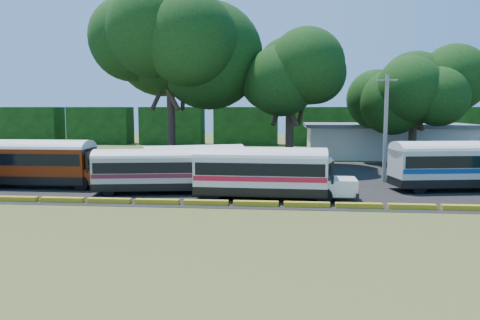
# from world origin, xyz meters

# --- Properties ---
(ground) EXTENTS (160.00, 160.00, 0.00)m
(ground) POSITION_xyz_m (0.00, 0.00, 0.00)
(ground) COLOR #42551C
(ground) RESTS_ON ground
(asphalt_strip) EXTENTS (64.00, 24.00, 0.02)m
(asphalt_strip) POSITION_xyz_m (1.00, 12.00, 0.01)
(asphalt_strip) COLOR black
(asphalt_strip) RESTS_ON ground
(curb) EXTENTS (53.70, 0.45, 0.30)m
(curb) POSITION_xyz_m (-0.00, 1.00, 0.15)
(curb) COLOR gold
(curb) RESTS_ON ground
(terminal_building) EXTENTS (19.00, 9.00, 4.00)m
(terminal_building) POSITION_xyz_m (18.00, 30.00, 2.03)
(terminal_building) COLOR beige
(terminal_building) RESTS_ON ground
(treeline_backdrop) EXTENTS (130.00, 4.00, 6.00)m
(treeline_backdrop) POSITION_xyz_m (0.00, 48.00, 3.00)
(treeline_backdrop) COLOR black
(treeline_backdrop) RESTS_ON ground
(bus_red) EXTENTS (10.73, 2.76, 3.52)m
(bus_red) POSITION_xyz_m (-11.96, 6.08, 2.02)
(bus_red) COLOR black
(bus_red) RESTS_ON ground
(bus_cream_west) EXTENTS (9.56, 3.78, 3.06)m
(bus_cream_west) POSITION_xyz_m (-2.67, 4.51, 1.73)
(bus_cream_west) COLOR black
(bus_cream_west) RESTS_ON ground
(bus_cream_east) EXTENTS (9.40, 5.46, 3.03)m
(bus_cream_east) POSITION_xyz_m (-0.48, 8.43, 1.71)
(bus_cream_east) COLOR black
(bus_cream_east) RESTS_ON ground
(bus_white_red) EXTENTS (10.24, 2.80, 3.34)m
(bus_white_red) POSITION_xyz_m (4.89, 3.08, 1.89)
(bus_white_red) COLOR black
(bus_white_red) RESTS_ON ground
(bus_white_blue) EXTENTS (11.00, 4.43, 3.52)m
(bus_white_blue) POSITION_xyz_m (18.33, 7.63, 1.99)
(bus_white_blue) COLOR black
(bus_white_blue) RESTS_ON ground
(tree_west) EXTENTS (14.06, 14.06, 17.63)m
(tree_west) POSITION_xyz_m (-5.04, 19.14, 12.44)
(tree_west) COLOR #39281C
(tree_west) RESTS_ON ground
(tree_center) EXTENTS (9.12, 9.12, 12.64)m
(tree_center) POSITION_xyz_m (6.61, 19.48, 9.24)
(tree_center) COLOR #39281C
(tree_center) RESTS_ON ground
(tree_east) EXTENTS (9.70, 9.70, 11.62)m
(tree_east) POSITION_xyz_m (19.37, 23.70, 8.03)
(tree_east) COLOR #39281C
(tree_east) RESTS_ON ground
(utility_pole) EXTENTS (1.60, 0.30, 8.38)m
(utility_pole) POSITION_xyz_m (13.98, 11.05, 4.30)
(utility_pole) COLOR gray
(utility_pole) RESTS_ON ground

